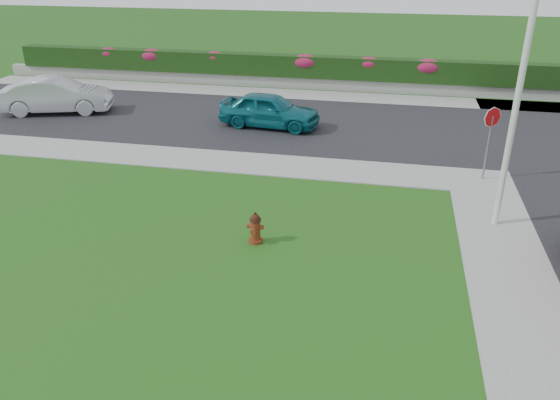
% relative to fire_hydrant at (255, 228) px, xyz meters
% --- Properties ---
extents(ground, '(120.00, 120.00, 0.00)m').
position_rel_fire_hydrant_xyz_m(ground, '(-0.97, -3.67, -0.39)').
color(ground, black).
rests_on(ground, ground).
extents(street_far, '(26.00, 8.00, 0.04)m').
position_rel_fire_hydrant_xyz_m(street_far, '(-5.97, 10.33, -0.37)').
color(street_far, black).
rests_on(street_far, ground).
extents(sidewalk_far, '(24.00, 2.00, 0.04)m').
position_rel_fire_hydrant_xyz_m(sidewalk_far, '(-6.97, 5.33, -0.37)').
color(sidewalk_far, gray).
rests_on(sidewalk_far, ground).
extents(curb_corner, '(2.00, 2.00, 0.04)m').
position_rel_fire_hydrant_xyz_m(curb_corner, '(6.03, 5.33, -0.37)').
color(curb_corner, gray).
rests_on(curb_corner, ground).
extents(sidewalk_beyond, '(34.00, 2.00, 0.04)m').
position_rel_fire_hydrant_xyz_m(sidewalk_beyond, '(-1.97, 15.33, -0.37)').
color(sidewalk_beyond, gray).
rests_on(sidewalk_beyond, ground).
extents(retaining_wall, '(34.00, 0.40, 0.60)m').
position_rel_fire_hydrant_xyz_m(retaining_wall, '(-1.97, 16.83, -0.09)').
color(retaining_wall, gray).
rests_on(retaining_wall, ground).
extents(hedge, '(32.00, 0.90, 1.10)m').
position_rel_fire_hydrant_xyz_m(hedge, '(-1.97, 16.93, 0.76)').
color(hedge, black).
rests_on(hedge, retaining_wall).
extents(fire_hydrant, '(0.42, 0.40, 0.83)m').
position_rel_fire_hydrant_xyz_m(fire_hydrant, '(0.00, 0.00, 0.00)').
color(fire_hydrant, '#56230D').
rests_on(fire_hydrant, ground).
extents(sedan_teal, '(4.27, 2.09, 1.40)m').
position_rel_fire_hydrant_xyz_m(sedan_teal, '(-1.85, 9.60, 0.35)').
color(sedan_teal, '#0D5D66').
rests_on(sedan_teal, street_far).
extents(sedan_silver, '(4.97, 2.99, 1.55)m').
position_rel_fire_hydrant_xyz_m(sedan_silver, '(-11.63, 9.73, 0.42)').
color(sedan_silver, '#B3B5BC').
rests_on(sedan_silver, street_far).
extents(utility_pole, '(0.16, 0.16, 6.57)m').
position_rel_fire_hydrant_xyz_m(utility_pole, '(6.04, 2.27, 2.89)').
color(utility_pole, silver).
rests_on(utility_pole, ground).
extents(stop_sign, '(0.54, 0.39, 2.38)m').
position_rel_fire_hydrant_xyz_m(stop_sign, '(6.10, 5.50, 1.36)').
color(stop_sign, slate).
rests_on(stop_sign, ground).
extents(flower_clump_a, '(1.19, 0.77, 0.60)m').
position_rel_fire_hydrant_xyz_m(flower_clump_a, '(-12.74, 16.83, 1.07)').
color(flower_clump_a, '#BB2054').
rests_on(flower_clump_a, hedge).
extents(flower_clump_b, '(1.40, 0.90, 0.70)m').
position_rel_fire_hydrant_xyz_m(flower_clump_b, '(-10.19, 16.83, 1.03)').
color(flower_clump_b, '#BB2054').
rests_on(flower_clump_b, hedge).
extents(flower_clump_c, '(1.14, 0.73, 0.57)m').
position_rel_fire_hydrant_xyz_m(flower_clump_c, '(-6.56, 16.83, 1.08)').
color(flower_clump_c, '#BB2054').
rests_on(flower_clump_c, hedge).
extents(flower_clump_d, '(1.49, 0.96, 0.74)m').
position_rel_fire_hydrant_xyz_m(flower_clump_d, '(-1.60, 16.83, 1.01)').
color(flower_clump_d, '#BB2054').
rests_on(flower_clump_d, hedge).
extents(flower_clump_e, '(1.26, 0.81, 0.63)m').
position_rel_fire_hydrant_xyz_m(flower_clump_e, '(1.68, 16.83, 1.06)').
color(flower_clump_e, '#BB2054').
rests_on(flower_clump_e, hedge).
extents(flower_clump_f, '(1.49, 0.96, 0.74)m').
position_rel_fire_hydrant_xyz_m(flower_clump_f, '(4.60, 16.83, 1.01)').
color(flower_clump_f, '#BB2054').
rests_on(flower_clump_f, hedge).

